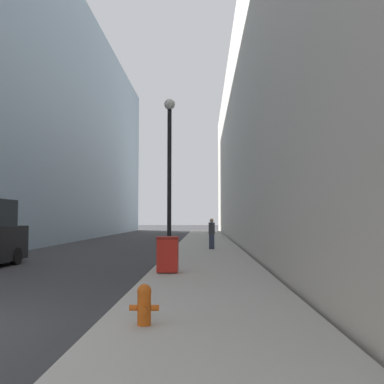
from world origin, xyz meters
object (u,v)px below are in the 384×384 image
(lamppost, at_px, (169,168))
(pedestrian_on_sidewalk, at_px, (212,234))
(trash_bin, at_px, (168,254))
(fire_hydrant, at_px, (144,304))

(lamppost, height_order, pedestrian_on_sidewalk, lamppost)
(trash_bin, relative_size, pedestrian_on_sidewalk, 0.67)
(pedestrian_on_sidewalk, bearing_deg, fire_hydrant, -94.65)
(fire_hydrant, bearing_deg, lamppost, 92.27)
(lamppost, xyz_separation_m, pedestrian_on_sidewalk, (1.64, 7.11, -2.62))
(trash_bin, relative_size, lamppost, 0.18)
(lamppost, bearing_deg, pedestrian_on_sidewalk, 76.99)
(fire_hydrant, distance_m, trash_bin, 6.23)
(trash_bin, bearing_deg, fire_hydrant, -88.37)
(trash_bin, height_order, lamppost, lamppost)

